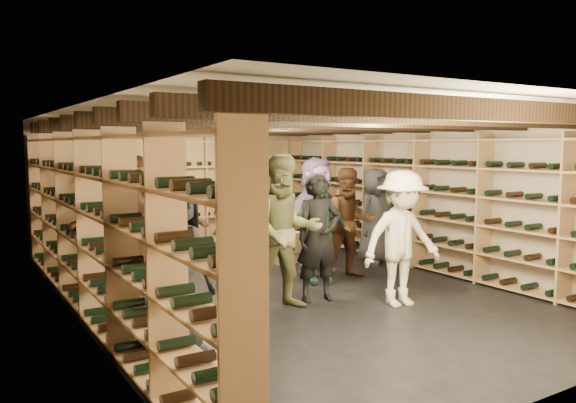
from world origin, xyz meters
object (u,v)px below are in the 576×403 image
Objects in this scene: person_3 at (402,239)px; person_10 at (319,232)px; person_5 at (140,229)px; person_8 at (350,223)px; person_11 at (317,215)px; person_9 at (114,222)px; crate_stack_left at (252,248)px; person_12 at (376,216)px; person_1 at (318,237)px; crate_loose at (300,248)px; crate_stack_right at (286,247)px; person_0 at (175,268)px; person_2 at (286,232)px; person_7 at (235,213)px.

person_10 is at bearing 105.91° from person_3.
person_5 is 1.25× the size of person_10.
person_8 is 0.91× the size of person_11.
person_8 is 3.39m from person_9.
crate_stack_left is 2.16m from person_12.
person_1 is at bearing 143.75° from person_3.
person_12 is (4.16, -0.68, -0.13)m from person_9.
person_1 is at bearing -118.94° from crate_loose.
crate_stack_right is at bearing 42.26° from person_5.
person_12 is at bearing 42.92° from person_1.
person_3 is at bearing -109.82° from person_11.
person_0 is 3.70m from person_8.
crate_loose is 0.30× the size of person_0.
crate_stack_right reaches higher than crate_loose.
person_9 is (-2.02, 2.07, 0.11)m from person_1.
person_5 reaches higher than person_3.
person_2 is at bearing 3.36° from person_0.
person_11 is 1.13× the size of person_12.
person_1 is at bearing -102.34° from person_10.
person_5 is at bearing 152.08° from person_2.
person_12 is at bearing 64.13° from person_3.
person_9 is at bearing 180.00° from crate_stack_left.
person_1 is 2.89m from person_9.
person_9 reaches higher than person_10.
person_7 is (0.35, 2.05, 0.00)m from person_2.
person_2 is at bearing -119.03° from person_10.
crate_stack_left is at bearing 115.53° from person_11.
crate_stack_left is 0.41× the size of person_8.
person_2 is at bearing -107.83° from crate_stack_left.
person_11 is (0.12, 2.00, 0.06)m from person_3.
person_9 is at bearing 144.06° from person_1.
person_11 reaches higher than crate_loose.
person_2 reaches higher than person_1.
person_8 is (0.24, -1.43, 0.57)m from crate_stack_right.
crate_loose is (0.68, 0.60, -0.17)m from crate_stack_right.
crate_loose is 5.30m from person_0.
crate_stack_left is at bearing -152.02° from crate_loose.
person_2 reaches higher than crate_loose.
person_5 is 1.17× the size of person_12.
crate_stack_left is 1.21m from person_11.
person_8 is at bearing 5.32° from person_0.
person_10 is 0.82× the size of person_11.
crate_stack_left is 3.78m from person_0.
person_5 is 2.78m from person_11.
person_12 is (1.27, -0.82, 0.54)m from crate_stack_right.
person_1 is 2.56m from person_12.
crate_stack_right is 0.35× the size of person_10.
person_7 reaches higher than crate_stack_right.
person_2 is at bearing -38.30° from person_9.
person_8 is (1.12, 0.79, 0.01)m from person_1.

